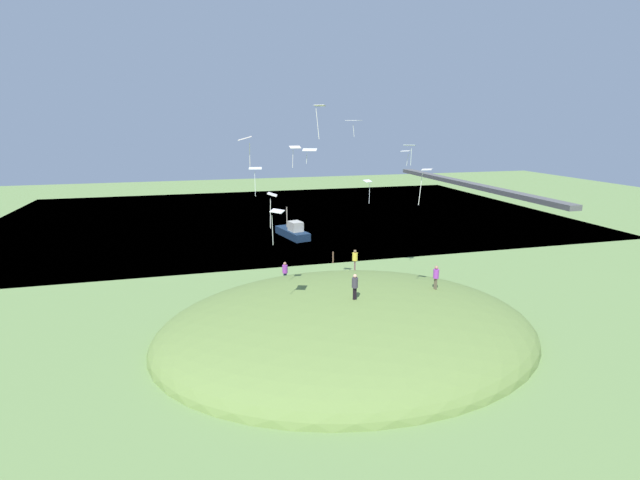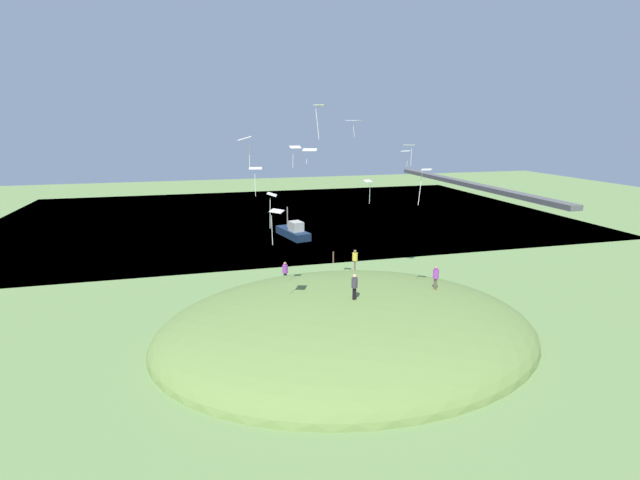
{
  "view_description": "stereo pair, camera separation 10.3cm",
  "coord_description": "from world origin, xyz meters",
  "px_view_note": "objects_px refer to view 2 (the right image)",
  "views": [
    {
      "loc": [
        36.41,
        -12.13,
        13.41
      ],
      "look_at": [
        2.55,
        -3.12,
        4.62
      ],
      "focal_mm": 26.26,
      "sensor_mm": 36.0,
      "label": 1
    },
    {
      "loc": [
        36.43,
        -12.03,
        13.41
      ],
      "look_at": [
        2.55,
        -3.12,
        4.62
      ],
      "focal_mm": 26.26,
      "sensor_mm": 36.0,
      "label": 2
    }
  ],
  "objects_px": {
    "kite_8": "(310,150)",
    "mooring_post": "(333,257)",
    "kite_0": "(426,172)",
    "kite_11": "(406,151)",
    "person_near_shore": "(355,284)",
    "kite_10": "(354,121)",
    "boat_on_lake": "(294,232)",
    "person_watching_kites": "(355,258)",
    "kite_5": "(295,148)",
    "person_on_hilltop": "(436,275)",
    "kite_9": "(272,197)",
    "kite_3": "(410,146)",
    "kite_2": "(319,109)",
    "kite_6": "(255,170)",
    "kite_1": "(276,213)",
    "kite_4": "(245,139)",
    "person_walking_path": "(285,270)",
    "kite_7": "(368,183)"
  },
  "relations": [
    {
      "from": "person_walking_path",
      "to": "kite_8",
      "type": "distance_m",
      "value": 10.47
    },
    {
      "from": "kite_4",
      "to": "mooring_post",
      "type": "distance_m",
      "value": 21.08
    },
    {
      "from": "kite_6",
      "to": "kite_4",
      "type": "bearing_deg",
      "value": -9.88
    },
    {
      "from": "person_on_hilltop",
      "to": "kite_6",
      "type": "xyz_separation_m",
      "value": [
        -11.04,
        -10.64,
        6.28
      ]
    },
    {
      "from": "person_near_shore",
      "to": "kite_1",
      "type": "distance_m",
      "value": 6.89
    },
    {
      "from": "kite_3",
      "to": "kite_7",
      "type": "distance_m",
      "value": 7.0
    },
    {
      "from": "kite_1",
      "to": "kite_9",
      "type": "distance_m",
      "value": 3.58
    },
    {
      "from": "person_walking_path",
      "to": "kite_2",
      "type": "xyz_separation_m",
      "value": [
        7.29,
        1.14,
        13.13
      ]
    },
    {
      "from": "boat_on_lake",
      "to": "person_on_hilltop",
      "type": "height_order",
      "value": "person_on_hilltop"
    },
    {
      "from": "person_watching_kites",
      "to": "kite_4",
      "type": "height_order",
      "value": "kite_4"
    },
    {
      "from": "kite_3",
      "to": "kite_5",
      "type": "relative_size",
      "value": 0.89
    },
    {
      "from": "person_watching_kites",
      "to": "person_on_hilltop",
      "type": "relative_size",
      "value": 1.02
    },
    {
      "from": "person_near_shore",
      "to": "person_on_hilltop",
      "type": "distance_m",
      "value": 6.4
    },
    {
      "from": "kite_2",
      "to": "kite_10",
      "type": "relative_size",
      "value": 1.5
    },
    {
      "from": "boat_on_lake",
      "to": "person_walking_path",
      "type": "xyz_separation_m",
      "value": [
        16.04,
        -4.02,
        0.48
      ]
    },
    {
      "from": "mooring_post",
      "to": "person_walking_path",
      "type": "bearing_deg",
      "value": -51.03
    },
    {
      "from": "kite_5",
      "to": "kite_7",
      "type": "height_order",
      "value": "kite_5"
    },
    {
      "from": "boat_on_lake",
      "to": "person_watching_kites",
      "type": "xyz_separation_m",
      "value": [
        19.88,
        0.97,
        2.29
      ]
    },
    {
      "from": "kite_8",
      "to": "mooring_post",
      "type": "height_order",
      "value": "kite_8"
    },
    {
      "from": "boat_on_lake",
      "to": "kite_8",
      "type": "distance_m",
      "value": 20.69
    },
    {
      "from": "person_on_hilltop",
      "to": "kite_1",
      "type": "bearing_deg",
      "value": -94.8
    },
    {
      "from": "kite_1",
      "to": "person_near_shore",
      "type": "bearing_deg",
      "value": 98.65
    },
    {
      "from": "person_watching_kites",
      "to": "mooring_post",
      "type": "xyz_separation_m",
      "value": [
        -8.42,
        0.68,
        -2.4
      ]
    },
    {
      "from": "person_near_shore",
      "to": "kite_10",
      "type": "height_order",
      "value": "kite_10"
    },
    {
      "from": "kite_2",
      "to": "kite_5",
      "type": "height_order",
      "value": "kite_2"
    },
    {
      "from": "kite_0",
      "to": "kite_3",
      "type": "relative_size",
      "value": 1.34
    },
    {
      "from": "person_near_shore",
      "to": "kite_5",
      "type": "bearing_deg",
      "value": -92.96
    },
    {
      "from": "kite_9",
      "to": "kite_2",
      "type": "bearing_deg",
      "value": 117.82
    },
    {
      "from": "kite_3",
      "to": "kite_8",
      "type": "bearing_deg",
      "value": -102.99
    },
    {
      "from": "kite_0",
      "to": "mooring_post",
      "type": "xyz_separation_m",
      "value": [
        -17.07,
        -0.65,
        -10.0
      ]
    },
    {
      "from": "kite_9",
      "to": "boat_on_lake",
      "type": "bearing_deg",
      "value": 165.68
    },
    {
      "from": "kite_7",
      "to": "kite_10",
      "type": "xyz_separation_m",
      "value": [
        2.13,
        -2.23,
        5.55
      ]
    },
    {
      "from": "person_watching_kites",
      "to": "kite_9",
      "type": "distance_m",
      "value": 10.91
    },
    {
      "from": "kite_8",
      "to": "kite_11",
      "type": "distance_m",
      "value": 9.85
    },
    {
      "from": "person_walking_path",
      "to": "kite_8",
      "type": "bearing_deg",
      "value": -51.38
    },
    {
      "from": "person_walking_path",
      "to": "kite_8",
      "type": "height_order",
      "value": "kite_8"
    },
    {
      "from": "kite_5",
      "to": "kite_0",
      "type": "bearing_deg",
      "value": 18.93
    },
    {
      "from": "person_near_shore",
      "to": "kite_2",
      "type": "bearing_deg",
      "value": -83.79
    },
    {
      "from": "kite_6",
      "to": "kite_11",
      "type": "height_order",
      "value": "kite_11"
    },
    {
      "from": "person_on_hilltop",
      "to": "person_walking_path",
      "type": "distance_m",
      "value": 13.8
    },
    {
      "from": "kite_9",
      "to": "kite_5",
      "type": "bearing_deg",
      "value": 160.93
    },
    {
      "from": "kite_2",
      "to": "kite_0",
      "type": "bearing_deg",
      "value": 44.9
    },
    {
      "from": "kite_0",
      "to": "kite_11",
      "type": "xyz_separation_m",
      "value": [
        -13.59,
        5.02,
        0.38
      ]
    },
    {
      "from": "kite_6",
      "to": "kite_9",
      "type": "distance_m",
      "value": 9.55
    },
    {
      "from": "person_walking_path",
      "to": "kite_4",
      "type": "distance_m",
      "value": 15.55
    },
    {
      "from": "person_on_hilltop",
      "to": "mooring_post",
      "type": "distance_m",
      "value": 15.78
    },
    {
      "from": "kite_7",
      "to": "mooring_post",
      "type": "bearing_deg",
      "value": -126.76
    },
    {
      "from": "kite_1",
      "to": "kite_5",
      "type": "xyz_separation_m",
      "value": [
        -14.57,
        4.13,
        2.73
      ]
    },
    {
      "from": "kite_8",
      "to": "kite_4",
      "type": "bearing_deg",
      "value": -35.13
    },
    {
      "from": "boat_on_lake",
      "to": "kite_2",
      "type": "xyz_separation_m",
      "value": [
        23.33,
        -2.88,
        13.61
      ]
    }
  ]
}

